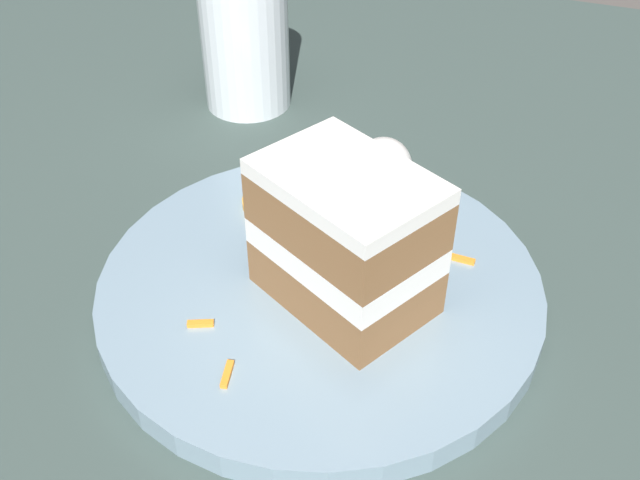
# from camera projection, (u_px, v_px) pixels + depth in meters

# --- Properties ---
(ground_plane) EXTENTS (6.00, 6.00, 0.00)m
(ground_plane) POSITION_uv_depth(u_px,v_px,m) (377.00, 409.00, 0.44)
(ground_plane) COLOR #4C4742
(ground_plane) RESTS_ON ground
(dining_table) EXTENTS (1.24, 1.16, 0.02)m
(dining_table) POSITION_uv_depth(u_px,v_px,m) (378.00, 396.00, 0.44)
(dining_table) COLOR #384742
(dining_table) RESTS_ON ground
(plate) EXTENTS (0.28, 0.28, 0.02)m
(plate) POSITION_uv_depth(u_px,v_px,m) (320.00, 289.00, 0.48)
(plate) COLOR gray
(plate) RESTS_ON dining_table
(cake_slice) EXTENTS (0.11, 0.12, 0.09)m
(cake_slice) POSITION_uv_depth(u_px,v_px,m) (346.00, 238.00, 0.43)
(cake_slice) COLOR brown
(cake_slice) RESTS_ON plate
(cream_dollop) EXTENTS (0.05, 0.04, 0.04)m
(cream_dollop) POSITION_uv_depth(u_px,v_px,m) (382.00, 169.00, 0.53)
(cream_dollop) COLOR white
(cream_dollop) RESTS_ON plate
(orange_garnish) EXTENTS (0.06, 0.06, 0.00)m
(orange_garnish) POSITION_uv_depth(u_px,v_px,m) (283.00, 201.00, 0.53)
(orange_garnish) COLOR orange
(orange_garnish) RESTS_ON plate
(carrot_shreds_scatter) EXTENTS (0.18, 0.15, 0.00)m
(carrot_shreds_scatter) POSITION_uv_depth(u_px,v_px,m) (349.00, 284.00, 0.46)
(carrot_shreds_scatter) COLOR orange
(carrot_shreds_scatter) RESTS_ON plate
(drinking_glass) EXTENTS (0.08, 0.08, 0.13)m
(drinking_glass) POSITION_uv_depth(u_px,v_px,m) (245.00, 45.00, 0.64)
(drinking_glass) COLOR silver
(drinking_glass) RESTS_ON dining_table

